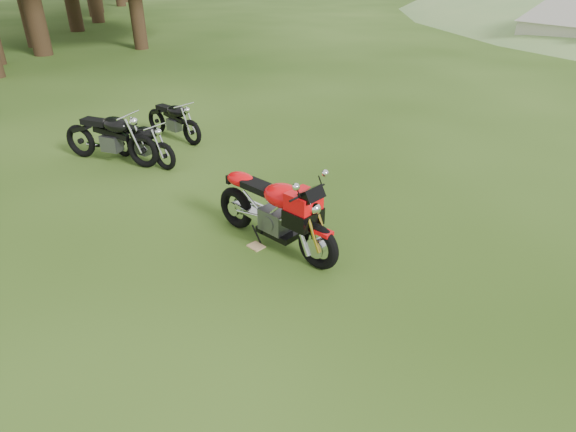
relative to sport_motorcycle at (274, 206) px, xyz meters
The scene contains 8 objects.
ground 1.42m from the sport_motorcycle, 51.96° to the right, with size 120.00×120.00×0.00m, color #213D0D.
treeline 23.78m from the sport_motorcycle, 143.93° to the left, with size 28.00×32.00×14.00m, color black, non-canonical shape.
sport_motorcycle is the anchor object (origin of this frame).
plywood_board 0.66m from the sport_motorcycle, 137.84° to the right, with size 0.22×0.17×0.02m, color tan.
vintage_moto_a 3.91m from the sport_motorcycle, 162.70° to the left, with size 1.65×0.38×0.87m, color black, non-canonical shape.
vintage_moto_c 4.36m from the sport_motorcycle, 168.34° to the left, with size 2.02×0.47×1.06m, color black, non-canonical shape.
vintage_moto_d 4.88m from the sport_motorcycle, 149.41° to the left, with size 1.68×0.39×0.88m, color black, non-canonical shape.
tent_left 20.55m from the sport_motorcycle, 84.82° to the left, with size 3.17×3.17×2.74m, color beige, non-canonical shape.
Camera 1 is at (2.33, -3.66, 3.53)m, focal length 30.00 mm.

